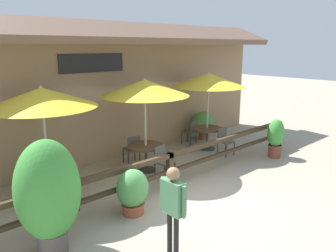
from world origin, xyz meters
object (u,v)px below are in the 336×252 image
(patio_umbrella_middle, at_px, (145,88))
(potted_plant_small_flowering, at_px, (203,123))
(chair_far_wallside, at_px, (191,131))
(patio_umbrella_far, at_px, (209,80))
(chair_middle_wallside, at_px, (132,148))
(potted_plant_tall_tropical, at_px, (133,191))
(dining_table_near, at_px, (49,173))
(patio_umbrella_near, at_px, (42,97))
(chair_near_streetside, at_px, (65,188))
(chair_far_streetside, at_px, (225,140))
(chair_near_wallside, at_px, (38,168))
(dining_table_far, at_px, (207,132))
(potted_plant_corner_fern, at_px, (48,193))
(pedestrian, at_px, (173,200))
(dining_table_middle, at_px, (146,150))
(potted_plant_broad_leaf, at_px, (276,137))
(chair_middle_streetside, at_px, (163,160))

(patio_umbrella_middle, relative_size, potted_plant_small_flowering, 2.45)
(chair_far_wallside, bearing_deg, patio_umbrella_far, 77.79)
(chair_middle_wallside, bearing_deg, potted_plant_tall_tropical, 65.83)
(dining_table_near, bearing_deg, chair_middle_wallside, 11.17)
(patio_umbrella_near, relative_size, chair_near_streetside, 3.01)
(patio_umbrella_far, relative_size, chair_far_wallside, 3.01)
(chair_near_streetside, height_order, chair_far_streetside, same)
(chair_near_wallside, bearing_deg, patio_umbrella_far, 167.37)
(dining_table_far, relative_size, potted_plant_corner_fern, 0.51)
(dining_table_far, distance_m, pedestrian, 6.10)
(dining_table_middle, bearing_deg, chair_near_wallside, 160.45)
(potted_plant_broad_leaf, bearing_deg, potted_plant_tall_tropical, 178.86)
(patio_umbrella_near, height_order, chair_near_wallside, patio_umbrella_near)
(potted_plant_tall_tropical, xyz_separation_m, potted_plant_corner_fern, (-1.83, -0.15, 0.58))
(chair_far_streetside, xyz_separation_m, potted_plant_small_flowering, (0.84, 1.71, 0.12))
(chair_middle_wallside, xyz_separation_m, patio_umbrella_far, (2.77, -0.56, 1.88))
(chair_near_streetside, distance_m, pedestrian, 2.89)
(chair_far_wallside, bearing_deg, chair_near_streetside, 3.99)
(chair_near_wallside, relative_size, chair_middle_wallside, 1.00)
(chair_far_wallside, distance_m, potted_plant_broad_leaf, 2.98)
(patio_umbrella_middle, bearing_deg, patio_umbrella_far, 3.42)
(dining_table_far, relative_size, potted_plant_small_flowering, 0.97)
(chair_middle_wallside, bearing_deg, chair_far_wallside, -163.37)
(dining_table_near, xyz_separation_m, pedestrian, (0.62, -3.56, 0.42))
(dining_table_middle, bearing_deg, patio_umbrella_near, 176.41)
(patio_umbrella_far, xyz_separation_m, potted_plant_broad_leaf, (0.95, -2.04, -1.71))
(chair_middle_streetside, bearing_deg, chair_near_streetside, 171.11)
(dining_table_middle, relative_size, potted_plant_tall_tropical, 1.06)
(dining_table_middle, xyz_separation_m, chair_far_streetside, (2.80, -0.62, -0.11))
(patio_umbrella_near, relative_size, patio_umbrella_far, 1.00)
(chair_far_streetside, bearing_deg, chair_near_wallside, 169.12)
(dining_table_middle, height_order, chair_middle_wallside, chair_middle_wallside)
(chair_far_streetside, relative_size, potted_plant_broad_leaf, 0.71)
(dining_table_middle, bearing_deg, pedestrian, -122.07)
(patio_umbrella_middle, bearing_deg, dining_table_middle, 0.00)
(potted_plant_corner_fern, bearing_deg, chair_middle_streetside, 18.26)
(chair_far_streetside, bearing_deg, chair_far_wallside, 94.03)
(chair_near_streetside, height_order, pedestrian, pedestrian)
(chair_far_streetside, bearing_deg, pedestrian, -145.52)
(dining_table_near, xyz_separation_m, chair_near_wallside, (0.05, 0.79, -0.11))
(chair_far_wallside, xyz_separation_m, potted_plant_broad_leaf, (0.94, -2.82, 0.18))
(chair_middle_wallside, distance_m, potted_plant_corner_fern, 4.53)
(chair_near_streetside, xyz_separation_m, chair_far_streetside, (5.53, -0.00, 0.00))
(chair_near_wallside, bearing_deg, dining_table_far, 167.37)
(potted_plant_small_flowering, height_order, pedestrian, pedestrian)
(potted_plant_tall_tropical, bearing_deg, chair_near_streetside, 130.41)
(dining_table_near, relative_size, chair_middle_streetside, 1.19)
(potted_plant_corner_fern, bearing_deg, chair_near_wallside, 72.84)
(chair_near_streetside, bearing_deg, dining_table_middle, 17.57)
(dining_table_middle, height_order, chair_middle_streetside, chair_middle_streetside)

